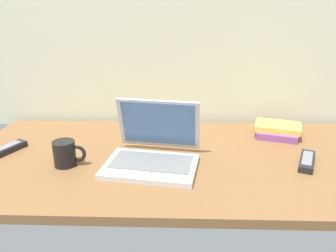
% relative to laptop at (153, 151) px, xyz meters
% --- Properties ---
extents(desk, '(1.60, 0.76, 0.03)m').
position_rel_laptop_xyz_m(desk, '(0.11, 0.05, -0.06)').
color(desk, brown).
rests_on(desk, ground).
extents(laptop, '(0.34, 0.32, 0.21)m').
position_rel_laptop_xyz_m(laptop, '(0.00, 0.00, 0.00)').
color(laptop, silver).
rests_on(laptop, desk).
extents(coffee_mug, '(0.11, 0.08, 0.09)m').
position_rel_laptop_xyz_m(coffee_mug, '(-0.30, -0.03, 0.00)').
color(coffee_mug, black).
rests_on(coffee_mug, desk).
extents(remote_control_near, '(0.10, 0.17, 0.02)m').
position_rel_laptop_xyz_m(remote_control_near, '(0.54, 0.01, -0.03)').
color(remote_control_near, black).
rests_on(remote_control_near, desk).
extents(remote_control_far, '(0.11, 0.16, 0.02)m').
position_rel_laptop_xyz_m(remote_control_far, '(-0.56, 0.07, -0.03)').
color(remote_control_far, black).
rests_on(remote_control_far, desk).
extents(book_stack, '(0.21, 0.20, 0.05)m').
position_rel_laptop_xyz_m(book_stack, '(0.50, 0.28, -0.02)').
color(book_stack, '#8C4C8C').
rests_on(book_stack, desk).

